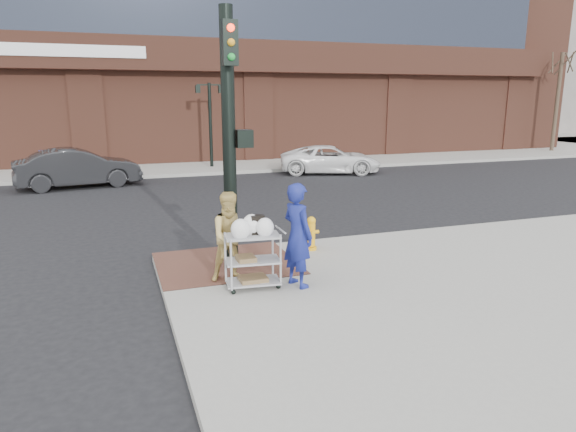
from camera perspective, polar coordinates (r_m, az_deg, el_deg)
name	(u,v)px	position (r m, az deg, el deg)	size (l,w,h in m)	color
ground	(267,281)	(10.06, -2.36, -7.26)	(220.00, 220.00, 0.00)	black
sidewalk_far	(299,138)	(43.90, 1.21, 8.64)	(65.00, 36.00, 0.15)	gray
brick_curb_ramp	(226,263)	(10.69, -6.86, -5.21)	(2.80, 2.40, 0.01)	#552E27
filler_block	(517,45)	(63.76, 24.13, 16.98)	(14.00, 20.00, 18.00)	slate
bare_tree_a	(563,50)	(37.05, 28.24, 15.91)	(1.80, 1.80, 7.20)	#382B21
lamp_post	(210,115)	(25.49, -8.65, 10.99)	(1.32, 0.22, 4.00)	black
traffic_signal_pole	(230,132)	(10.08, -6.43, 9.23)	(0.61, 0.51, 5.00)	black
woman_blue	(298,235)	(9.14, 1.08, -2.14)	(0.69, 0.45, 1.89)	navy
pedestrian_tan	(232,237)	(9.52, -6.29, -2.28)	(0.81, 0.63, 1.67)	tan
sedan_dark	(78,168)	(21.87, -22.30, 4.97)	(1.63, 4.67, 1.54)	black
minivan_white	(330,159)	(24.13, 4.73, 6.28)	(2.14, 4.65, 1.29)	white
utility_cart	(253,256)	(9.15, -3.94, -4.42)	(1.01, 0.63, 1.32)	#9A9B9F
fire_hydrant	(311,233)	(11.45, 2.59, -1.88)	(0.36, 0.25, 0.76)	gold
newsbox_yellow	(54,163)	(24.73, -24.55, 5.42)	(0.46, 0.41, 1.09)	yellow
newsbox_blue	(46,163)	(24.71, -25.28, 5.35)	(0.46, 0.41, 1.09)	#172797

